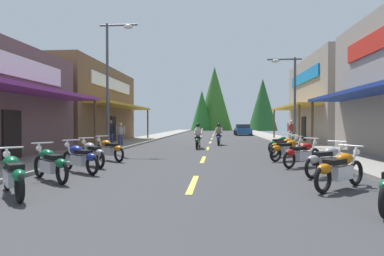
{
  "coord_description": "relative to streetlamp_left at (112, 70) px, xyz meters",
  "views": [
    {
      "loc": [
        0.65,
        0.06,
        1.59
      ],
      "look_at": [
        -2.21,
        33.27,
        1.02
      ],
      "focal_mm": 28.67,
      "sensor_mm": 36.0,
      "label": 1
    }
  ],
  "objects": [
    {
      "name": "ground",
      "position": [
        5.07,
        8.64,
        -4.5
      ],
      "size": [
        9.92,
        79.79,
        0.1
      ],
      "primitive_type": "cube",
      "color": "#38383A"
    },
    {
      "name": "sidewalk_left",
      "position": [
        -1.28,
        8.64,
        -4.39
      ],
      "size": [
        2.78,
        79.79,
        0.12
      ],
      "primitive_type": "cube",
      "color": "gray",
      "rests_on": "ground"
    },
    {
      "name": "sidewalk_right",
      "position": [
        11.42,
        8.64,
        -4.39
      ],
      "size": [
        2.78,
        79.79,
        0.12
      ],
      "primitive_type": "cube",
      "color": "gray",
      "rests_on": "ground"
    },
    {
      "name": "centerline_dashes",
      "position": [
        5.07,
        11.59,
        -4.45
      ],
      "size": [
        0.16,
        54.13,
        0.01
      ],
      "color": "#E0C64C",
      "rests_on": "ground"
    },
    {
      "name": "storefront_left_far",
      "position": [
        -6.99,
        7.59,
        -1.47
      ],
      "size": [
        10.5,
        12.2,
        5.96
      ],
      "color": "brown",
      "rests_on": "ground"
    },
    {
      "name": "storefront_right_far",
      "position": [
        17.15,
        9.9,
        -1.02
      ],
      "size": [
        10.52,
        10.94,
        6.86
      ],
      "color": "gray",
      "rests_on": "ground"
    },
    {
      "name": "streetlamp_left",
      "position": [
        0.0,
        0.0,
        0.0
      ],
      "size": [
        2.09,
        0.3,
        6.96
      ],
      "color": "#474C51",
      "rests_on": "ground"
    },
    {
      "name": "streetlamp_right",
      "position": [
        10.1,
        3.21,
        -0.75
      ],
      "size": [
        2.09,
        0.3,
        5.62
      ],
      "color": "#474C51",
      "rests_on": "ground"
    },
    {
      "name": "motorcycle_parked_right_1",
      "position": [
        8.61,
        -8.64,
        -3.97
      ],
      "size": [
        1.68,
        1.48,
        1.04
      ],
      "rotation": [
        0.0,
        0.0,
        0.72
      ],
      "color": "black",
      "rests_on": "ground"
    },
    {
      "name": "motorcycle_parked_right_2",
      "position": [
        8.93,
        -6.82,
        -3.97
      ],
      "size": [
        1.72,
        1.43,
        1.04
      ],
      "rotation": [
        0.0,
        0.0,
        0.68
      ],
      "color": "black",
      "rests_on": "ground"
    },
    {
      "name": "motorcycle_parked_right_3",
      "position": [
        8.72,
        -4.91,
        -3.97
      ],
      "size": [
        1.7,
        1.45,
        1.04
      ],
      "rotation": [
        0.0,
        0.0,
        0.7
      ],
      "color": "black",
      "rests_on": "ground"
    },
    {
      "name": "motorcycle_parked_right_4",
      "position": [
        8.62,
        -3.12,
        -3.97
      ],
      "size": [
        1.78,
        1.35,
        1.04
      ],
      "rotation": [
        0.0,
        0.0,
        0.63
      ],
      "color": "black",
      "rests_on": "ground"
    },
    {
      "name": "motorcycle_parked_right_5",
      "position": [
        8.85,
        -1.51,
        -3.97
      ],
      "size": [
        1.74,
        1.4,
        1.04
      ],
      "rotation": [
        0.0,
        0.0,
        0.67
      ],
      "color": "black",
      "rests_on": "ground"
    },
    {
      "name": "motorcycle_parked_right_6",
      "position": [
        8.97,
        0.17,
        -3.97
      ],
      "size": [
        1.58,
        1.59,
        1.04
      ],
      "rotation": [
        0.0,
        0.0,
        0.79
      ],
      "color": "black",
      "rests_on": "ground"
    },
    {
      "name": "motorcycle_parked_left_0",
      "position": [
        1.31,
        -9.97,
        -3.97
      ],
      "size": [
        1.56,
        1.6,
        1.04
      ],
      "rotation": [
        0.0,
        0.0,
        2.34
      ],
      "color": "black",
      "rests_on": "ground"
    },
    {
      "name": "motorcycle_parked_left_1",
      "position": [
        1.17,
        -8.25,
        -3.97
      ],
      "size": [
        1.74,
        1.4,
        1.04
      ],
      "rotation": [
        0.0,
        0.0,
        2.47
      ],
      "color": "black",
      "rests_on": "ground"
    },
    {
      "name": "motorcycle_parked_left_2",
      "position": [
        1.33,
        -6.83,
        -3.97
      ],
      "size": [
        1.8,
        1.32,
        1.04
      ],
      "rotation": [
        0.0,
        0.0,
        2.52
      ],
      "color": "black",
      "rests_on": "ground"
    },
    {
      "name": "motorcycle_parked_left_3",
      "position": [
        1.13,
        -5.41,
        -3.97
      ],
      "size": [
        1.58,
        1.58,
        1.04
      ],
      "rotation": [
        0.0,
        0.0,
        2.36
      ],
      "color": "black",
      "rests_on": "ground"
    },
    {
      "name": "motorcycle_parked_left_4",
      "position": [
        1.16,
        -3.75,
        -3.97
      ],
      "size": [
        1.76,
        1.38,
        1.04
      ],
      "rotation": [
        0.0,
        0.0,
        2.49
      ],
      "color": "black",
      "rests_on": "ground"
    },
    {
      "name": "rider_cruising_lead",
      "position": [
        4.49,
        2.51,
        -3.8
      ],
      "size": [
        0.6,
        2.14,
        1.57
      ],
      "rotation": [
        0.0,
        0.0,
        1.53
      ],
      "color": "black",
      "rests_on": "ground"
    },
    {
      "name": "rider_cruising_trailing",
      "position": [
        5.76,
        5.68,
        -3.8
      ],
      "size": [
        0.6,
        2.14,
        1.57
      ],
      "rotation": [
        0.0,
        0.0,
        1.53
      ],
      "color": "black",
      "rests_on": "ground"
    },
    {
      "name": "pedestrian_by_shop",
      "position": [
        -0.6,
        3.16,
        -3.53
      ],
      "size": [
        0.57,
        0.28,
        1.6
      ],
      "rotation": [
        0.0,
        0.0,
        4.78
      ],
      "color": "#333F8C",
      "rests_on": "ground"
    },
    {
      "name": "pedestrian_browsing",
      "position": [
        11.18,
        7.32,
        -3.4
      ],
      "size": [
        0.57,
        0.27,
        1.8
      ],
      "rotation": [
        0.0,
        0.0,
        4.68
      ],
      "color": "#3F593F",
      "rests_on": "ground"
    },
    {
      "name": "pedestrian_waiting",
      "position": [
        -1.15,
        2.83,
        -3.43
      ],
      "size": [
        0.44,
        0.44,
        1.76
      ],
      "rotation": [
        0.0,
        0.0,
        2.35
      ],
      "color": "#333F8C",
      "rests_on": "ground"
    },
    {
      "name": "parked_car_curbside",
      "position": [
        8.83,
        23.47,
        -3.77
      ],
      "size": [
        2.12,
        4.33,
        1.4
      ],
      "rotation": [
        0.0,
        0.0,
        1.59
      ],
      "color": "#1E4C8C",
      "rests_on": "ground"
    },
    {
      "name": "treeline_backdrop",
      "position": [
        7.82,
        49.39,
        1.16
      ],
      "size": [
        17.96,
        11.47,
        13.8
      ],
      "color": "#2E5523",
      "rests_on": "ground"
    }
  ]
}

